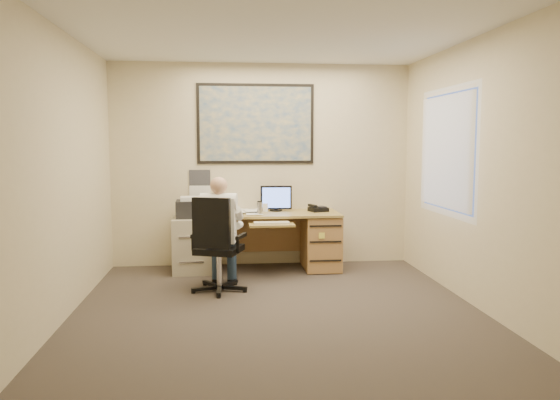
{
  "coord_description": "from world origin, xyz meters",
  "views": [
    {
      "loc": [
        -0.51,
        -5.09,
        1.65
      ],
      "look_at": [
        0.15,
        1.3,
        0.97
      ],
      "focal_mm": 35.0,
      "sensor_mm": 36.0,
      "label": 1
    }
  ],
  "objects": [
    {
      "name": "wall_calendar",
      "position": [
        -0.83,
        2.24,
        1.08
      ],
      "size": [
        0.28,
        0.01,
        0.42
      ],
      "primitive_type": "cube",
      "color": "white",
      "rests_on": "room_shell"
    },
    {
      "name": "room_shell",
      "position": [
        0.0,
        0.0,
        1.35
      ],
      "size": [
        4.0,
        4.5,
        2.7
      ],
      "color": "#3B342E",
      "rests_on": "ground"
    },
    {
      "name": "person",
      "position": [
        -0.57,
        0.95,
        0.64
      ],
      "size": [
        0.62,
        0.8,
        1.28
      ],
      "primitive_type": null,
      "rotation": [
        0.0,
        0.0,
        -0.15
      ],
      "color": "white",
      "rests_on": "office_chair"
    },
    {
      "name": "window_blinds",
      "position": [
        1.97,
        0.8,
        1.55
      ],
      "size": [
        0.06,
        1.4,
        1.3
      ],
      "primitive_type": null,
      "color": "beige",
      "rests_on": "room_shell"
    },
    {
      "name": "filing_cabinet",
      "position": [
        -0.92,
        1.9,
        0.41
      ],
      "size": [
        0.52,
        0.61,
        0.97
      ],
      "rotation": [
        0.0,
        0.0,
        0.03
      ],
      "color": "#BEB499",
      "rests_on": "ground"
    },
    {
      "name": "office_chair",
      "position": [
        -0.56,
        0.87,
        0.31
      ],
      "size": [
        0.81,
        0.81,
        1.07
      ],
      "rotation": [
        0.0,
        0.0,
        -0.34
      ],
      "color": "black",
      "rests_on": "ground"
    },
    {
      "name": "world_map",
      "position": [
        -0.08,
        2.23,
        1.9
      ],
      "size": [
        1.56,
        0.03,
        1.06
      ],
      "primitive_type": "cube",
      "color": "#1E4C93",
      "rests_on": "room_shell"
    },
    {
      "name": "desk",
      "position": [
        0.49,
        1.9,
        0.44
      ],
      "size": [
        1.6,
        0.97,
        1.08
      ],
      "color": "#9F8544",
      "rests_on": "ground"
    }
  ]
}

